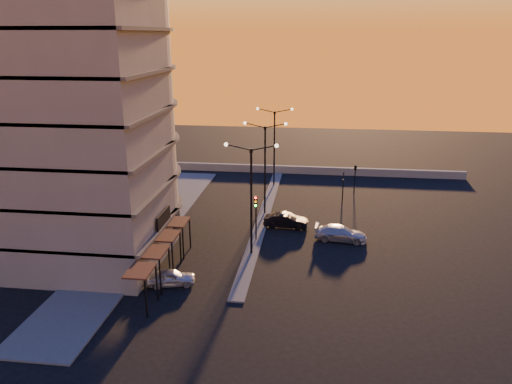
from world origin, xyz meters
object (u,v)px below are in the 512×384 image
object	(u,v)px
car_hatchback	(171,277)
car_sedan	(286,221)
streetlamp_mid	(265,161)
car_wagon	(341,233)
traffic_light_main	(256,210)

from	to	relation	value
car_hatchback	car_sedan	distance (m)	14.70
streetlamp_mid	car_wagon	distance (m)	10.80
traffic_light_main	car_wagon	distance (m)	7.90
car_wagon	streetlamp_mid	bearing A→B (deg)	57.23
streetlamp_mid	car_hatchback	distance (m)	17.60
streetlamp_mid	car_sedan	size ratio (longest dim) A/B	2.29
streetlamp_mid	car_hatchback	xyz separation A→B (m)	(-5.15, -16.07, -4.98)
traffic_light_main	car_hatchback	world-z (taller)	traffic_light_main
car_hatchback	car_wagon	size ratio (longest dim) A/B	0.77
streetlamp_mid	car_hatchback	bearing A→B (deg)	-107.78
streetlamp_mid	car_wagon	size ratio (longest dim) A/B	2.05
traffic_light_main	car_hatchback	bearing A→B (deg)	-119.96
streetlamp_mid	car_wagon	xyz separation A→B (m)	(7.50, -6.02, -4.92)
car_wagon	car_sedan	bearing A→B (deg)	69.38
car_sedan	car_wagon	bearing A→B (deg)	-112.67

